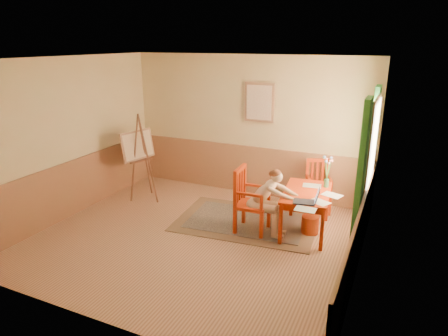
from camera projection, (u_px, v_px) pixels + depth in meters
The scene contains 14 objects.
room at pixel (194, 154), 6.04m from camera, with size 5.04×4.54×2.84m.
wainscot at pixel (217, 192), 7.00m from camera, with size 5.00×4.50×1.00m.
window at pixel (368, 158), 6.05m from camera, with size 0.12×2.01×2.20m.
wall_portrait at pixel (259, 102), 7.70m from camera, with size 0.60×0.05×0.76m.
rug at pixel (247, 221), 7.01m from camera, with size 2.54×1.82×0.02m.
table at pixel (307, 197), 6.45m from camera, with size 0.85×1.27×0.72m.
chair_left at pixel (249, 200), 6.52m from camera, with size 0.52×0.50×1.10m.
chair_back at pixel (318, 186), 7.36m from camera, with size 0.56×0.57×0.96m.
figure at pixel (267, 199), 6.37m from camera, with size 0.84×0.36×1.13m.
laptop at pixel (308, 200), 5.96m from camera, with size 0.42×0.30×0.23m.
papers at pixel (317, 197), 6.17m from camera, with size 0.73×1.26×0.00m.
vase at pixel (327, 173), 6.56m from camera, with size 0.19×0.27×0.52m.
wastebasket at pixel (310, 225), 6.55m from camera, with size 0.28×0.28×0.30m, color #C53E11.
easel at pixel (139, 149), 7.80m from camera, with size 0.64×0.77×1.72m.
Camera 1 is at (2.82, -5.10, 3.05)m, focal length 31.91 mm.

